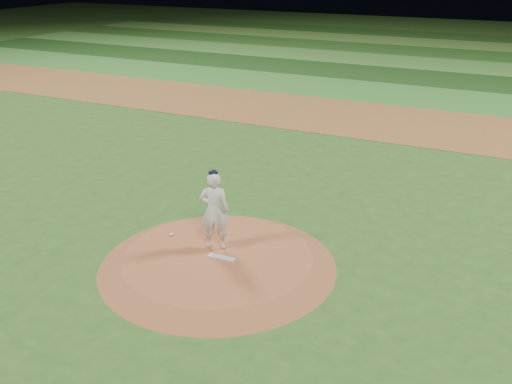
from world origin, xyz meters
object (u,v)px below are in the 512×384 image
at_px(pitching_rubber, 222,257).
at_px(rosin_bag, 171,234).
at_px(pitchers_mound, 218,260).
at_px(pitcher_on_mound, 214,210).

height_order(pitching_rubber, rosin_bag, rosin_bag).
relative_size(pitchers_mound, pitcher_on_mound, 2.80).
height_order(pitchers_mound, pitcher_on_mound, pitcher_on_mound).
xyz_separation_m(pitchers_mound, pitcher_on_mound, (-0.25, 0.33, 1.09)).
bearing_deg(pitcher_on_mound, pitching_rubber, -45.08).
bearing_deg(rosin_bag, pitchers_mound, -14.07).
distance_m(pitchers_mound, pitching_rubber, 0.21).
distance_m(rosin_bag, pitcher_on_mound, 1.60).
bearing_deg(pitchers_mound, pitcher_on_mound, 127.52).
xyz_separation_m(pitching_rubber, rosin_bag, (-1.69, 0.45, 0.01)).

